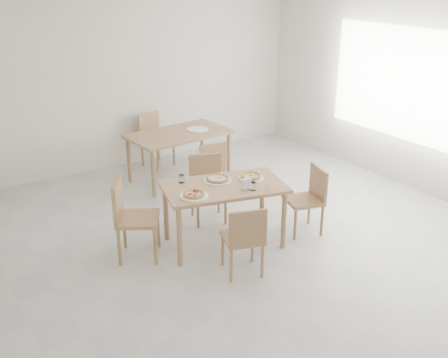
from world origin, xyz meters
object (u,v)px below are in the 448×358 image
chair_west (130,214)px  plate_mushroom (218,180)px  pizza_margherita (251,176)px  plate_empty (197,129)px  napkin_holder (246,184)px  chair_back_n (154,136)px  pizza_mushroom (218,179)px  chair_south (245,236)px  second_table (179,138)px  plate_pepperoni (194,196)px  pizza_pepperoni (194,194)px  plate_margherita (251,178)px  tumbler_b (181,179)px  chair_back_s (210,165)px  chair_east (310,195)px  chair_north (207,183)px  main_table (224,193)px  tumbler_a (253,186)px

chair_west → plate_mushroom: size_ratio=2.85×
pizza_margherita → plate_empty: 2.11m
napkin_holder → chair_back_n: size_ratio=0.15×
plate_mushroom → pizza_mushroom: pizza_mushroom is taller
chair_south → second_table: bearing=-86.8°
plate_pepperoni → plate_mushroom: bearing=27.7°
plate_pepperoni → plate_empty: bearing=59.0°
pizza_pepperoni → chair_back_n: (0.94, 2.97, -0.28)m
plate_margherita → tumbler_b: bearing=155.5°
pizza_margherita → pizza_mushroom: bearing=158.5°
pizza_margherita → chair_back_s: 1.35m
chair_east → pizza_mushroom: size_ratio=2.59×
chair_south → pizza_mushroom: bearing=-85.4°
plate_pepperoni → plate_empty: 2.51m
plate_pepperoni → pizza_margherita: pizza_margherita is taller
second_table → plate_empty: 0.32m
pizza_pepperoni → plate_empty: size_ratio=0.96×
chair_north → chair_south: bearing=-87.5°
main_table → napkin_holder: napkin_holder is taller
chair_north → plate_margherita: (0.18, -0.71, 0.27)m
chair_north → chair_west: 1.30m
pizza_margherita → second_table: pizza_margherita is taller
chair_west → chair_back_s: bearing=-28.4°
second_table → chair_back_n: chair_back_n is taller
plate_pepperoni → chair_back_n: 3.13m
chair_south → plate_empty: chair_south is taller
plate_pepperoni → tumbler_b: size_ratio=3.35×
pizza_pepperoni → main_table: bearing=11.7°
chair_back_s → chair_east: bearing=111.9°
chair_east → pizza_margherita: 0.80m
pizza_margherita → chair_back_s: size_ratio=0.40×
pizza_margherita → second_table: bearing=85.5°
pizza_mushroom → plate_mushroom: bearing=-90.0°
pizza_margherita → chair_north: bearing=104.0°
plate_margherita → tumbler_a: tumbler_a is taller
plate_pepperoni → chair_east: bearing=-7.7°
chair_north → chair_back_n: (0.30, 2.17, 0.01)m
plate_empty → main_table: bearing=-112.4°
main_table → chair_east: 1.11m
plate_mushroom → chair_south: bearing=-103.4°
chair_west → pizza_margherita: size_ratio=2.84×
chair_east → plate_empty: size_ratio=2.58×
chair_south → pizza_pepperoni: chair_south is taller
tumbler_a → plate_pepperoni: bearing=162.4°
chair_south → main_table: bearing=-87.7°
chair_east → plate_pepperoni: 1.54m
second_table → chair_back_n: size_ratio=1.82×
chair_back_n → chair_east: bearing=-96.9°
plate_mushroom → plate_empty: (0.84, 1.91, 0.00)m
plate_pepperoni → tumbler_b: (0.08, 0.43, 0.04)m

